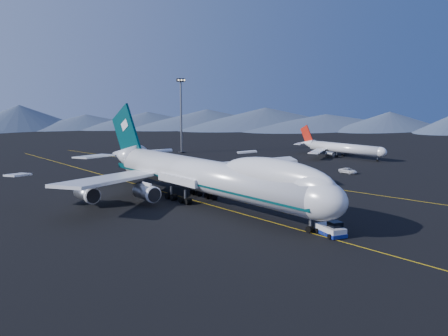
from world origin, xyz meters
TOP-DOWN VIEW (x-y plane):
  - ground at (0.00, 0.00)m, footprint 500.00×500.00m
  - taxiway_line_main at (0.00, 0.00)m, footprint 0.25×220.00m
  - taxiway_line_side at (30.00, 10.00)m, footprint 28.08×198.09m
  - boeing_747 at (0.00, 0.03)m, footprint 59.62×72.43m
  - pushback_tug at (1.38, -29.50)m, footprint 4.14×5.80m
  - second_jet at (80.34, 29.20)m, footprint 32.12×36.29m
  - service_van at (53.25, 5.92)m, footprint 2.65×5.26m
  - floodlight_mast at (45.38, 74.59)m, footprint 3.35×2.51m

SIDE VIEW (x-z plane):
  - ground at x=0.00m, z-range 0.00..0.00m
  - taxiway_line_main at x=0.00m, z-range 0.01..0.01m
  - taxiway_line_side at x=30.00m, z-range 0.01..0.01m
  - service_van at x=53.25m, z-range 0.00..1.43m
  - pushback_tug at x=1.38m, z-range -0.42..1.86m
  - second_jet at x=80.34m, z-range -2.04..8.29m
  - boeing_747 at x=0.00m, z-range -3.87..15.50m
  - floodlight_mast at x=45.38m, z-range 0.18..27.26m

